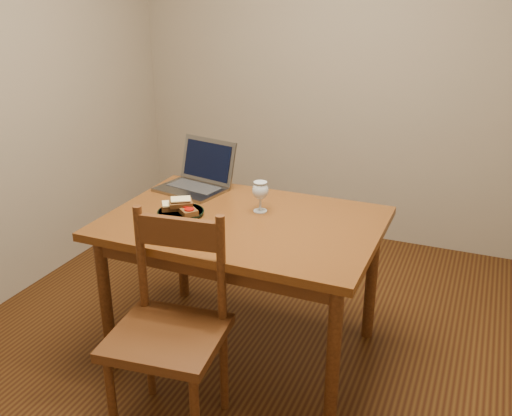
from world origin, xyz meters
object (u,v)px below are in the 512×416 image
at_px(table, 243,236).
at_px(laptop, 199,176).
at_px(milk_glass, 260,197).
at_px(chair, 169,321).
at_px(plate, 181,213).

relative_size(table, laptop, 3.18).
distance_m(table, milk_glass, 0.21).
xyz_separation_m(table, laptop, (-0.41, 0.32, 0.15)).
bearing_deg(laptop, table, -26.69).
relative_size(chair, milk_glass, 3.14).
height_order(plate, milk_glass, milk_glass).
height_order(table, chair, chair).
bearing_deg(plate, table, 11.89).
bearing_deg(table, plate, -168.11).
bearing_deg(milk_glass, laptop, 156.20).
height_order(chair, milk_glass, chair).
bearing_deg(plate, milk_glass, 29.08).
relative_size(plate, milk_glass, 1.45).
relative_size(plate, laptop, 0.56).
relative_size(chair, laptop, 1.21).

